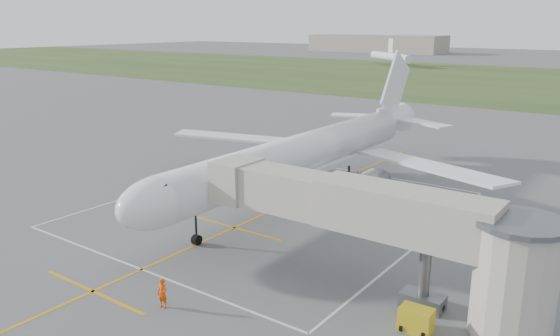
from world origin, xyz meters
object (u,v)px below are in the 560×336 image
Objects in this scene: gpu_unit at (416,320)px; ramp_worker_nose at (162,293)px; ramp_worker_wing at (236,168)px; baggage_cart at (172,187)px; airliner at (305,153)px; jet_bridge at (392,226)px.

gpu_unit is 14.96m from ramp_worker_nose.
ramp_worker_wing is at bearing 144.63° from gpu_unit.
gpu_unit is 0.62× the size of baggage_cart.
airliner reaches higher than baggage_cart.
airliner is 11.15m from ramp_worker_wing.
baggage_cart is 1.60× the size of ramp_worker_nose.
airliner is 2.00× the size of jet_bridge.
airliner is 24.97× the size of gpu_unit.
airliner is at bearing 92.14° from ramp_worker_nose.
jet_bridge is 5.70m from gpu_unit.
ramp_worker_wing is (-26.16, 16.07, -3.82)m from jet_bridge.
ramp_worker_wing is at bearing 148.44° from jet_bridge.
baggage_cart is (-10.52, -7.94, -3.40)m from airliner.
baggage_cart is at bearing -142.95° from airliner.
gpu_unit is 34.63m from ramp_worker_wing.
gpu_unit is at bearing -42.28° from jet_bridge.
jet_bridge reaches higher than gpu_unit.
ramp_worker_nose is at bearing -77.47° from airliner.
baggage_cart is 1.64× the size of ramp_worker_wing.
jet_bridge reaches higher than ramp_worker_nose.
ramp_worker_nose is at bearing -175.03° from ramp_worker_wing.
gpu_unit is (18.67, -16.93, -3.72)m from airliner.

